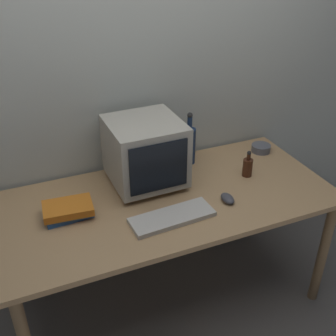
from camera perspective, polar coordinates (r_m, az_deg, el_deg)
The scene contains 10 objects.
ground_plane at distance 2.71m, azimuth 0.00°, elevation -17.18°, with size 6.00×6.00×0.00m, color slate.
back_wall at distance 2.39m, azimuth -4.49°, elevation 11.97°, with size 4.00×0.08×2.50m, color beige.
desk at distance 2.26m, azimuth 0.00°, elevation -5.67°, with size 1.77×0.82×0.75m.
crt_monitor at distance 2.24m, azimuth -3.15°, elevation 2.18°, with size 0.39×0.39×0.37m.
keyboard at distance 2.05m, azimuth 0.57°, elevation -6.74°, with size 0.42×0.15×0.02m, color beige.
computer_mouse at distance 2.20m, azimuth 8.15°, elevation -4.15°, with size 0.06×0.10×0.04m, color #3F3F47.
bottle_tall at distance 2.48m, azimuth 2.91°, elevation 3.27°, with size 0.08×0.08×0.32m.
bottle_short at distance 2.41m, azimuth 10.85°, elevation 0.19°, with size 0.06×0.06×0.16m.
book_stack at distance 2.12m, azimuth -13.53°, elevation -5.65°, with size 0.25×0.18×0.07m.
cd_spindle at distance 2.71m, azimuth 12.61°, elevation 2.67°, with size 0.12×0.12×0.04m, color #595B66.
Camera 1 is at (-0.71, -1.68, 2.01)m, focal length 44.51 mm.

